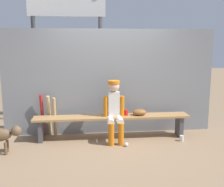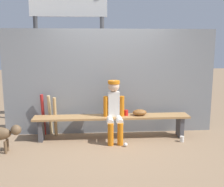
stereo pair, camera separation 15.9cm
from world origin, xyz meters
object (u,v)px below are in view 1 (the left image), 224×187
at_px(scoreboard, 70,18).
at_px(dugout_bench, 112,120).
at_px(baseball_glove, 139,112).
at_px(cup_on_bench, 126,113).
at_px(bat_wood_natural, 49,116).
at_px(baseball, 126,144).
at_px(player_seated, 114,109).
at_px(bat_wood_tan, 55,117).
at_px(cup_on_ground, 182,138).
at_px(bat_aluminum_red, 42,115).

bearing_deg(scoreboard, dugout_bench, -58.35).
xyz_separation_m(baseball_glove, cup_on_bench, (-0.27, 0.01, -0.01)).
distance_m(bat_wood_natural, baseball, 1.69).
relative_size(player_seated, bat_wood_tan, 1.42).
bearing_deg(player_seated, baseball_glove, 12.26).
height_order(baseball, cup_on_bench, cup_on_bench).
distance_m(baseball_glove, scoreboard, 2.72).
distance_m(player_seated, baseball, 0.72).
xyz_separation_m(player_seated, cup_on_bench, (0.25, 0.12, -0.12)).
height_order(bat_wood_tan, cup_on_ground, bat_wood_tan).
bearing_deg(baseball, dugout_bench, 114.57).
height_order(baseball_glove, bat_aluminum_red, bat_aluminum_red).
relative_size(cup_on_bench, scoreboard, 0.03).
xyz_separation_m(bat_aluminum_red, baseball, (1.61, -0.76, -0.40)).
xyz_separation_m(cup_on_bench, scoreboard, (-1.12, 1.34, 1.92)).
xyz_separation_m(dugout_bench, bat_aluminum_red, (-1.39, 0.29, 0.06)).
bearing_deg(cup_on_ground, bat_aluminum_red, 167.64).
relative_size(baseball_glove, cup_on_bench, 2.55).
bearing_deg(baseball_glove, cup_on_ground, -21.42).
xyz_separation_m(dugout_bench, cup_on_bench, (0.28, 0.01, 0.15)).
bearing_deg(bat_aluminum_red, bat_wood_tan, -19.03).
xyz_separation_m(bat_wood_natural, cup_on_ground, (2.58, -0.59, -0.37)).
xyz_separation_m(baseball, cup_on_bench, (0.07, 0.48, 0.48)).
distance_m(dugout_bench, scoreboard, 2.61).
height_order(bat_wood_tan, baseball, bat_wood_tan).
bearing_deg(dugout_bench, bat_wood_tan, 169.88).
distance_m(dugout_bench, cup_on_bench, 0.32).
bearing_deg(baseball_glove, bat_wood_tan, 173.15).
relative_size(bat_aluminum_red, baseball, 11.70).
xyz_separation_m(bat_wood_tan, scoreboard, (0.30, 1.15, 2.03)).
xyz_separation_m(bat_wood_tan, cup_on_bench, (1.42, -0.19, 0.11)).
height_order(bat_wood_natural, cup_on_ground, bat_wood_natural).
relative_size(dugout_bench, bat_wood_natural, 3.61).
bearing_deg(bat_wood_natural, bat_aluminum_red, 175.86).
xyz_separation_m(dugout_bench, baseball, (0.21, -0.47, -0.33)).
xyz_separation_m(bat_aluminum_red, cup_on_ground, (2.72, -0.60, -0.38)).
relative_size(baseball, cup_on_bench, 0.67).
xyz_separation_m(dugout_bench, scoreboard, (-0.83, 1.35, 2.07)).
height_order(dugout_bench, bat_wood_tan, bat_wood_tan).
distance_m(bat_aluminum_red, baseball, 1.82).
distance_m(baseball_glove, bat_aluminum_red, 1.97).
xyz_separation_m(player_seated, bat_aluminum_red, (-1.43, 0.40, -0.20)).
height_order(bat_aluminum_red, cup_on_ground, bat_aluminum_red).
relative_size(bat_wood_tan, baseball, 11.09).
bearing_deg(cup_on_ground, cup_on_bench, 163.09).
height_order(baseball_glove, cup_on_ground, baseball_glove).
bearing_deg(cup_on_bench, bat_wood_tan, 172.37).
relative_size(bat_wood_natural, bat_aluminum_red, 0.98).
relative_size(baseball_glove, bat_wood_tan, 0.34).
xyz_separation_m(player_seated, cup_on_ground, (1.30, -0.19, -0.58)).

